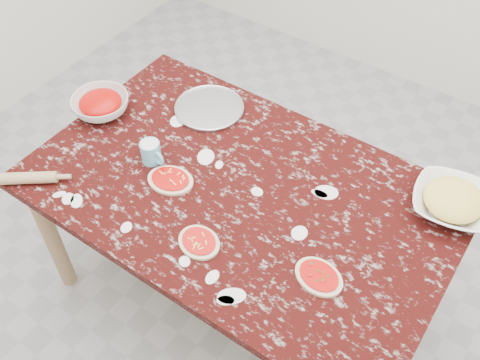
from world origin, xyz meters
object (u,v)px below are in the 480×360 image
(pizza_tray, at_px, (209,108))
(cheese_bowl, at_px, (452,203))
(worktable, at_px, (240,203))
(sauce_bowl, at_px, (101,105))
(rolling_pin, at_px, (27,178))
(flour_mug, at_px, (151,152))

(pizza_tray, distance_m, cheese_bowl, 1.06)
(worktable, relative_size, pizza_tray, 5.43)
(worktable, bearing_deg, pizza_tray, 140.99)
(sauce_bowl, relative_size, rolling_pin, 1.06)
(pizza_tray, bearing_deg, worktable, -39.01)
(worktable, height_order, cheese_bowl, cheese_bowl)
(pizza_tray, height_order, sauce_bowl, sauce_bowl)
(sauce_bowl, xyz_separation_m, cheese_bowl, (1.43, 0.33, -0.00))
(cheese_bowl, xyz_separation_m, rolling_pin, (-1.37, -0.79, -0.01))
(sauce_bowl, bearing_deg, pizza_tray, 36.86)
(flour_mug, bearing_deg, cheese_bowl, 22.21)
(sauce_bowl, xyz_separation_m, rolling_pin, (0.05, -0.46, -0.02))
(worktable, bearing_deg, sauce_bowl, 178.21)
(sauce_bowl, height_order, cheese_bowl, sauce_bowl)
(worktable, relative_size, flour_mug, 13.63)
(worktable, height_order, pizza_tray, pizza_tray)
(pizza_tray, bearing_deg, cheese_bowl, 3.00)
(worktable, height_order, sauce_bowl, sauce_bowl)
(worktable, relative_size, cheese_bowl, 5.60)
(pizza_tray, relative_size, flour_mug, 2.51)
(worktable, xyz_separation_m, rolling_pin, (-0.69, -0.43, 0.11))
(flour_mug, relative_size, rolling_pin, 0.51)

